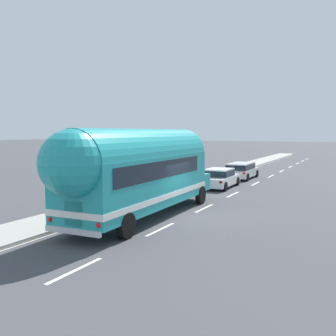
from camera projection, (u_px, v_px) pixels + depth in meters
ground_plane at (187, 216)px, 18.41m from camera, size 300.00×300.00×0.00m
lane_markings at (225, 182)px, 31.15m from camera, size 3.59×80.00×0.01m
sidewalk_slab at (183, 184)px, 29.43m from camera, size 2.59×90.00×0.15m
painted_bus at (138, 169)px, 17.51m from camera, size 2.77×12.38×4.12m
car_lead at (219, 177)px, 27.87m from camera, size 2.05×4.63×1.37m
car_second at (241, 170)px, 33.12m from camera, size 1.99×4.77×1.37m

